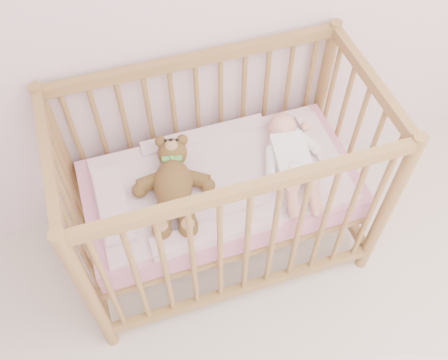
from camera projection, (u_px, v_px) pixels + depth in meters
name	position (u px, v px, depth m)	size (l,w,h in m)	color
crib	(221.00, 187.00, 2.27)	(1.36, 0.76, 1.00)	#9E7543
mattress	(221.00, 189.00, 2.28)	(1.22, 0.62, 0.13)	pink
blanket	(221.00, 179.00, 2.22)	(1.10, 0.58, 0.06)	#CF8E9C
baby	(291.00, 155.00, 2.21)	(0.28, 0.58, 0.14)	white
teddy_bear	(173.00, 184.00, 2.10)	(0.37, 0.52, 0.15)	brown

